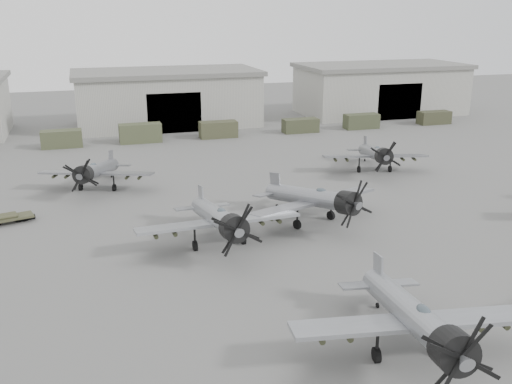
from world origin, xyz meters
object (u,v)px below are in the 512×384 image
Objects in this scene: aircraft_mid_1 at (219,219)px; aircraft_far_1 at (376,154)px; aircraft_near_1 at (417,320)px; aircraft_mid_2 at (316,199)px; aircraft_far_0 at (96,171)px.

aircraft_far_1 is (21.95, 15.97, -0.19)m from aircraft_mid_1.
aircraft_near_1 is 1.11× the size of aircraft_far_1.
aircraft_near_1 is 20.30m from aircraft_mid_2.
aircraft_mid_2 is 18.61m from aircraft_far_1.
aircraft_far_0 is at bearing 113.30° from aircraft_mid_1.
aircraft_mid_2 is 1.11× the size of aircraft_far_0.
aircraft_far_0 is 30.66m from aircraft_far_1.
aircraft_near_1 is 1.15× the size of aircraft_far_0.
aircraft_mid_1 reaches higher than aircraft_far_0.
aircraft_mid_1 is (-6.31, 17.57, -0.05)m from aircraft_near_1.
aircraft_far_1 is (12.88, 13.43, -0.16)m from aircraft_mid_2.
aircraft_near_1 is 1.04× the size of aircraft_mid_2.
aircraft_mid_1 is at bearing 176.83° from aircraft_mid_2.
aircraft_far_0 is at bearing 121.78° from aircraft_near_1.
aircraft_near_1 is 38.54m from aircraft_far_0.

